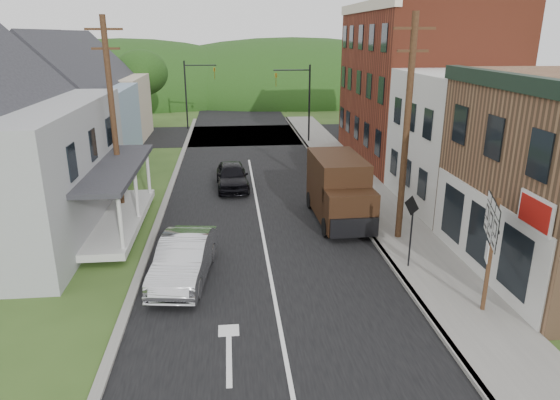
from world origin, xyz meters
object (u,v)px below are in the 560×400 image
object	(u,v)px
dark_sedan	(232,176)
delivery_van	(339,190)
silver_sedan	(184,259)
warning_sign	(411,222)
route_sign_cluster	(491,239)

from	to	relation	value
dark_sedan	delivery_van	bearing A→B (deg)	-51.85
silver_sedan	warning_sign	bearing A→B (deg)	7.01
silver_sedan	warning_sign	distance (m)	8.11
silver_sedan	dark_sedan	distance (m)	10.89
route_sign_cluster	warning_sign	size ratio (longest dim) A/B	1.33
silver_sedan	delivery_van	size ratio (longest dim) A/B	0.89
dark_sedan	route_sign_cluster	distance (m)	15.93
silver_sedan	route_sign_cluster	bearing A→B (deg)	-11.72
silver_sedan	delivery_van	bearing A→B (deg)	45.60
dark_sedan	delivery_van	xyz separation A→B (m)	(4.80, -5.58, 0.77)
warning_sign	dark_sedan	bearing A→B (deg)	99.57
delivery_van	warning_sign	size ratio (longest dim) A/B	1.96
delivery_van	warning_sign	world-z (taller)	delivery_van
route_sign_cluster	warning_sign	xyz separation A→B (m)	(-1.20, 3.15, -0.60)
dark_sedan	delivery_van	world-z (taller)	delivery_van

